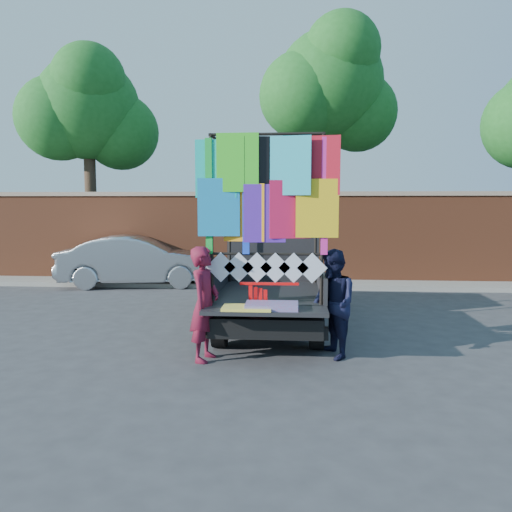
# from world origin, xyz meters

# --- Properties ---
(ground) EXTENTS (90.00, 90.00, 0.00)m
(ground) POSITION_xyz_m (0.00, 0.00, 0.00)
(ground) COLOR #38383A
(ground) RESTS_ON ground
(brick_wall) EXTENTS (30.00, 0.45, 2.61)m
(brick_wall) POSITION_xyz_m (0.00, 7.00, 1.33)
(brick_wall) COLOR brown
(brick_wall) RESTS_ON ground
(curb) EXTENTS (30.00, 1.20, 0.12)m
(curb) POSITION_xyz_m (0.00, 6.30, 0.06)
(curb) COLOR gray
(curb) RESTS_ON ground
(tree_left) EXTENTS (4.20, 3.30, 7.05)m
(tree_left) POSITION_xyz_m (-6.48, 8.12, 5.12)
(tree_left) COLOR #38281C
(tree_left) RESTS_ON ground
(tree_mid) EXTENTS (4.20, 3.30, 7.73)m
(tree_mid) POSITION_xyz_m (1.02, 8.12, 5.70)
(tree_mid) COLOR #38281C
(tree_mid) RESTS_ON ground
(pickup_truck) EXTENTS (2.07, 5.20, 3.27)m
(pickup_truck) POSITION_xyz_m (-0.43, 2.38, 0.83)
(pickup_truck) COLOR black
(pickup_truck) RESTS_ON ground
(sedan) EXTENTS (4.38, 2.09, 1.39)m
(sedan) POSITION_xyz_m (-4.33, 6.06, 0.69)
(sedan) COLOR #ACAFB4
(sedan) RESTS_ON ground
(woman) EXTENTS (0.51, 0.67, 1.66)m
(woman) POSITION_xyz_m (-1.31, -0.34, 0.83)
(woman) COLOR maroon
(woman) RESTS_ON ground
(man) EXTENTS (0.84, 0.94, 1.61)m
(man) POSITION_xyz_m (0.54, -0.07, 0.81)
(man) COLOR #141632
(man) RESTS_ON ground
(streamer_bundle) EXTENTS (0.86, 0.06, 0.60)m
(streamer_bundle) POSITION_xyz_m (-0.48, -0.21, 0.94)
(streamer_bundle) COLOR #FF0D0D
(streamer_bundle) RESTS_ON ground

